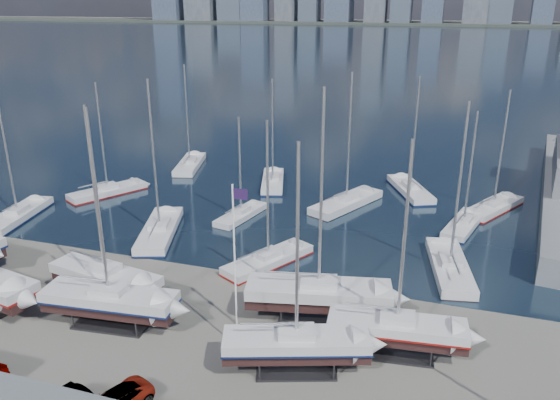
% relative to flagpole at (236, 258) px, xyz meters
% --- Properties ---
extents(ground, '(1400.00, 1400.00, 0.00)m').
position_rel_flagpole_xyz_m(ground, '(-2.95, 0.45, -7.02)').
color(ground, '#605E59').
rests_on(ground, ground).
extents(water, '(1400.00, 600.00, 0.40)m').
position_rel_flagpole_xyz_m(water, '(-2.95, 310.45, -7.17)').
color(water, '#172136').
rests_on(water, ground).
extents(far_shore, '(1400.00, 80.00, 2.20)m').
position_rel_flagpole_xyz_m(far_shore, '(-2.95, 570.45, -5.92)').
color(far_shore, '#2D332D').
rests_on(far_shore, ground).
extents(sailboat_cradle_2, '(10.17, 4.45, 16.05)m').
position_rel_flagpole_xyz_m(sailboat_cradle_2, '(-12.62, 2.77, -4.94)').
color(sailboat_cradle_2, '#2D2D33').
rests_on(sailboat_cradle_2, ground).
extents(sailboat_cradle_3, '(10.51, 3.86, 16.57)m').
position_rel_flagpole_xyz_m(sailboat_cradle_3, '(-10.17, -0.28, -4.92)').
color(sailboat_cradle_3, '#2D2D33').
rests_on(sailboat_cradle_3, ground).
extents(sailboat_cradle_4, '(11.35, 5.29, 17.74)m').
position_rel_flagpole_xyz_m(sailboat_cradle_4, '(4.46, 5.31, -4.85)').
color(sailboat_cradle_4, '#2D2D33').
rests_on(sailboat_cradle_4, ground).
extents(sailboat_cradle_5, '(9.99, 5.64, 15.60)m').
position_rel_flagpole_xyz_m(sailboat_cradle_5, '(4.60, -1.25, -4.97)').
color(sailboat_cradle_5, '#2D2D33').
rests_on(sailboat_cradle_5, ground).
extents(sailboat_cradle_6, '(9.67, 3.64, 15.32)m').
position_rel_flagpole_xyz_m(sailboat_cradle_6, '(10.62, 2.58, -4.98)').
color(sailboat_cradle_6, '#2D2D33').
rests_on(sailboat_cradle_6, ground).
extents(sailboat_moored_0, '(4.69, 10.72, 15.50)m').
position_rel_flagpole_xyz_m(sailboat_moored_0, '(-32.55, 14.80, -6.71)').
color(sailboat_moored_0, black).
rests_on(sailboat_moored_0, water).
extents(sailboat_moored_1, '(7.18, 9.92, 14.69)m').
position_rel_flagpole_xyz_m(sailboat_moored_1, '(-27.77, 24.93, -6.71)').
color(sailboat_moored_1, black).
rests_on(sailboat_moored_1, water).
extents(sailboat_moored_2, '(5.41, 10.68, 15.54)m').
position_rel_flagpole_xyz_m(sailboat_moored_2, '(-23.30, 38.86, -6.70)').
color(sailboat_moored_2, black).
rests_on(sailboat_moored_2, water).
extents(sailboat_moored_3, '(6.59, 11.74, 16.92)m').
position_rel_flagpole_xyz_m(sailboat_moored_3, '(-15.16, 15.74, -6.71)').
color(sailboat_moored_3, black).
rests_on(sailboat_moored_3, water).
extents(sailboat_moored_4, '(3.82, 8.27, 12.05)m').
position_rel_flagpole_xyz_m(sailboat_moored_4, '(-8.85, 22.84, -6.69)').
color(sailboat_moored_4, black).
rests_on(sailboat_moored_4, water).
extents(sailboat_moored_5, '(5.40, 10.13, 14.59)m').
position_rel_flagpole_xyz_m(sailboat_moored_5, '(-9.20, 35.08, -6.71)').
color(sailboat_moored_5, black).
rests_on(sailboat_moored_5, water).
extents(sailboat_moored_6, '(6.87, 9.64, 14.23)m').
position_rel_flagpole_xyz_m(sailboat_moored_6, '(-2.19, 12.82, -6.71)').
color(sailboat_moored_6, black).
rests_on(sailboat_moored_6, water).
extents(sailboat_moored_7, '(7.38, 11.20, 16.50)m').
position_rel_flagpole_xyz_m(sailboat_moored_7, '(1.74, 30.01, -6.69)').
color(sailboat_moored_7, black).
rests_on(sailboat_moored_7, water).
extents(sailboat_moored_8, '(7.02, 10.56, 15.43)m').
position_rel_flagpole_xyz_m(sailboat_moored_8, '(8.51, 37.32, -6.71)').
color(sailboat_moored_8, black).
rests_on(sailboat_moored_8, water).
extents(sailboat_moored_9, '(4.89, 11.08, 16.19)m').
position_rel_flagpole_xyz_m(sailboat_moored_9, '(13.89, 16.48, -6.69)').
color(sailboat_moored_9, black).
rests_on(sailboat_moored_9, water).
extents(sailboat_moored_10, '(4.67, 9.23, 13.29)m').
position_rel_flagpole_xyz_m(sailboat_moored_10, '(15.05, 27.41, -6.71)').
color(sailboat_moored_10, black).
rests_on(sailboat_moored_10, water).
extents(sailboat_moored_11, '(7.23, 9.90, 14.68)m').
position_rel_flagpole_xyz_m(sailboat_moored_11, '(18.35, 33.88, -6.71)').
color(sailboat_moored_11, black).
rests_on(sailboat_moored_11, water).
extents(flagpole, '(1.07, 0.12, 12.17)m').
position_rel_flagpole_xyz_m(flagpole, '(0.00, 0.00, 0.00)').
color(flagpole, white).
rests_on(flagpole, ground).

